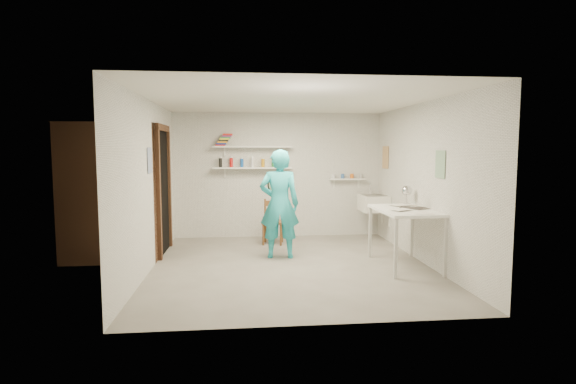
{
  "coord_description": "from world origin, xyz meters",
  "views": [
    {
      "loc": [
        -0.71,
        -6.42,
        1.71
      ],
      "look_at": [
        0.0,
        0.4,
        1.05
      ],
      "focal_mm": 28.0,
      "sensor_mm": 36.0,
      "label": 1
    }
  ],
  "objects": [
    {
      "name": "desk_lamp",
      "position": [
        1.85,
        0.29,
        1.06
      ],
      "size": [
        0.16,
        0.16,
        0.16
      ],
      "primitive_type": "sphere",
      "color": "silver",
      "rests_on": "work_table"
    },
    {
      "name": "floor",
      "position": [
        0.0,
        0.0,
        -0.01
      ],
      "size": [
        4.0,
        4.5,
        0.02
      ],
      "primitive_type": "cube",
      "color": "slate",
      "rests_on": "ground"
    },
    {
      "name": "belfast_sink",
      "position": [
        1.75,
        1.7,
        0.7
      ],
      "size": [
        0.48,
        0.6,
        0.3
      ],
      "primitive_type": "cube",
      "color": "white",
      "rests_on": "wall_right"
    },
    {
      "name": "wall_left",
      "position": [
        -2.01,
        0.0,
        1.2
      ],
      "size": [
        0.02,
        4.5,
        2.4
      ],
      "primitive_type": "cube",
      "color": "silver",
      "rests_on": "ground"
    },
    {
      "name": "work_table",
      "position": [
        1.64,
        -0.21,
        0.42
      ],
      "size": [
        0.76,
        1.27,
        0.84
      ],
      "primitive_type": "cube",
      "color": "white",
      "rests_on": "ground"
    },
    {
      "name": "wall_back",
      "position": [
        0.0,
        2.26,
        1.2
      ],
      "size": [
        4.0,
        0.02,
        2.4
      ],
      "primitive_type": "cube",
      "color": "silver",
      "rests_on": "ground"
    },
    {
      "name": "wooden_chair",
      "position": [
        -0.16,
        1.54,
        0.4
      ],
      "size": [
        0.43,
        0.41,
        0.8
      ],
      "primitive_type": "cube",
      "rotation": [
        0.0,
        0.0,
        -0.17
      ],
      "color": "brown",
      "rests_on": "ground"
    },
    {
      "name": "doorway_recess",
      "position": [
        -1.99,
        1.05,
        1.0
      ],
      "size": [
        0.02,
        0.9,
        2.0
      ],
      "primitive_type": "cube",
      "color": "black",
      "rests_on": "wall_left"
    },
    {
      "name": "spray_cans",
      "position": [
        -0.5,
        2.13,
        1.45
      ],
      "size": [
        1.26,
        0.06,
        0.17
      ],
      "color": "black",
      "rests_on": "shelf_lower"
    },
    {
      "name": "ceiling",
      "position": [
        0.0,
        0.0,
        2.41
      ],
      "size": [
        4.0,
        4.5,
        0.02
      ],
      "primitive_type": "cube",
      "color": "silver",
      "rests_on": "wall_back"
    },
    {
      "name": "shelf_upper",
      "position": [
        -0.5,
        2.13,
        1.75
      ],
      "size": [
        1.5,
        0.22,
        0.03
      ],
      "primitive_type": "cube",
      "color": "white",
      "rests_on": "wall_back"
    },
    {
      "name": "poster_left",
      "position": [
        -1.99,
        0.05,
        1.55
      ],
      "size": [
        0.01,
        0.28,
        0.36
      ],
      "primitive_type": "cube",
      "color": "#334C7F",
      "rests_on": "wall_left"
    },
    {
      "name": "door_jamb_near",
      "position": [
        -1.97,
        0.55,
        1.0
      ],
      "size": [
        0.06,
        0.1,
        2.0
      ],
      "primitive_type": "cube",
      "color": "brown",
      "rests_on": "ground"
    },
    {
      "name": "book_stack",
      "position": [
        -1.03,
        2.13,
        1.88
      ],
      "size": [
        0.32,
        0.14,
        0.22
      ],
      "color": "red",
      "rests_on": "shelf_upper"
    },
    {
      "name": "door_lintel",
      "position": [
        -1.97,
        1.05,
        2.05
      ],
      "size": [
        0.06,
        1.05,
        0.1
      ],
      "primitive_type": "cube",
      "color": "brown",
      "rests_on": "wall_left"
    },
    {
      "name": "wall_right",
      "position": [
        2.01,
        0.0,
        1.2
      ],
      "size": [
        0.02,
        4.5,
        2.4
      ],
      "primitive_type": "cube",
      "color": "silver",
      "rests_on": "ground"
    },
    {
      "name": "shelf_lower",
      "position": [
        -0.5,
        2.13,
        1.35
      ],
      "size": [
        1.5,
        0.22,
        0.03
      ],
      "primitive_type": "cube",
      "color": "white",
      "rests_on": "wall_back"
    },
    {
      "name": "poster_right_a",
      "position": [
        1.99,
        1.8,
        1.55
      ],
      "size": [
        0.01,
        0.34,
        0.42
      ],
      "primitive_type": "cube",
      "color": "#995933",
      "rests_on": "wall_right"
    },
    {
      "name": "poster_right_b",
      "position": [
        1.99,
        -0.55,
        1.5
      ],
      "size": [
        0.01,
        0.3,
        0.38
      ],
      "primitive_type": "cube",
      "color": "#3F724C",
      "rests_on": "wall_right"
    },
    {
      "name": "ledge_pots",
      "position": [
        1.35,
        2.17,
        1.18
      ],
      "size": [
        0.48,
        0.07,
        0.09
      ],
      "color": "silver",
      "rests_on": "ledge_shelf"
    },
    {
      "name": "wall_clock",
      "position": [
        -0.14,
        0.74,
        1.14
      ],
      "size": [
        0.31,
        0.06,
        0.31
      ],
      "primitive_type": "cylinder",
      "rotation": [
        1.57,
        0.0,
        -0.1
      ],
      "color": "beige",
      "rests_on": "man"
    },
    {
      "name": "man",
      "position": [
        -0.12,
        0.52,
        0.85
      ],
      "size": [
        0.66,
        0.47,
        1.7
      ],
      "primitive_type": "imported",
      "rotation": [
        0.0,
        0.0,
        3.05
      ],
      "color": "#27BAC7",
      "rests_on": "ground"
    },
    {
      "name": "ledge_shelf",
      "position": [
        1.35,
        2.17,
        1.12
      ],
      "size": [
        0.7,
        0.14,
        0.03
      ],
      "primitive_type": "cube",
      "color": "white",
      "rests_on": "wall_back"
    },
    {
      "name": "corridor_box",
      "position": [
        -2.7,
        1.05,
        1.05
      ],
      "size": [
        1.4,
        1.5,
        2.1
      ],
      "primitive_type": "cube",
      "color": "brown",
      "rests_on": "ground"
    },
    {
      "name": "door_jamb_far",
      "position": [
        -1.97,
        1.55,
        1.0
      ],
      "size": [
        0.06,
        0.1,
        2.0
      ],
      "primitive_type": "cube",
      "color": "brown",
      "rests_on": "ground"
    },
    {
      "name": "wall_front",
      "position": [
        0.0,
        -2.26,
        1.2
      ],
      "size": [
        4.0,
        0.02,
        2.4
      ],
      "primitive_type": "cube",
      "color": "silver",
      "rests_on": "ground"
    },
    {
      "name": "papers",
      "position": [
        1.64,
        -0.21,
        0.86
      ],
      "size": [
        0.3,
        0.22,
        0.02
      ],
      "color": "silver",
      "rests_on": "work_table"
    }
  ]
}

